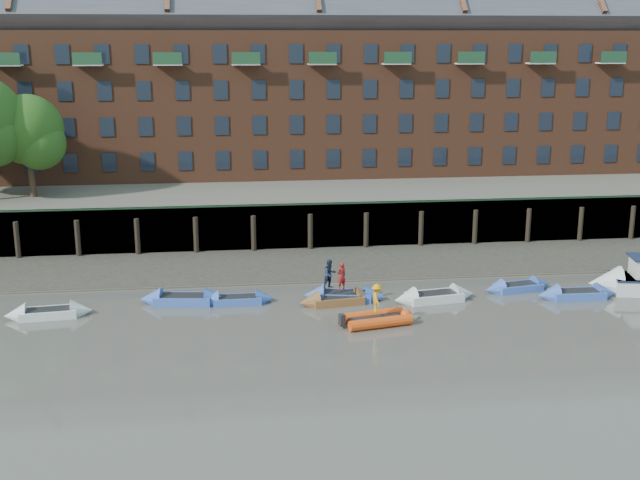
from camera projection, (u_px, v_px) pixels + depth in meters
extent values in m
plane|color=#59544D|center=(406.00, 372.00, 36.18)|extent=(220.00, 220.00, 0.00)
cube|color=#3D382F|center=(346.00, 263.00, 53.50)|extent=(110.00, 8.00, 0.50)
cube|color=#4C4336|center=(354.00, 278.00, 50.23)|extent=(110.00, 1.60, 0.10)
cube|color=#2D2A26|center=(337.00, 225.00, 57.34)|extent=(110.00, 0.80, 3.20)
cylinder|color=black|center=(17.00, 241.00, 54.25)|extent=(0.36, 0.36, 2.60)
cylinder|color=black|center=(78.00, 239.00, 54.71)|extent=(0.36, 0.36, 2.60)
cylinder|color=black|center=(137.00, 237.00, 55.18)|extent=(0.36, 0.36, 2.60)
cylinder|color=black|center=(196.00, 235.00, 55.64)|extent=(0.36, 0.36, 2.60)
cylinder|color=black|center=(254.00, 234.00, 56.10)|extent=(0.36, 0.36, 2.60)
cylinder|color=black|center=(310.00, 232.00, 56.56)|extent=(0.36, 0.36, 2.60)
cylinder|color=black|center=(366.00, 231.00, 57.02)|extent=(0.36, 0.36, 2.60)
cylinder|color=black|center=(421.00, 229.00, 57.48)|extent=(0.36, 0.36, 2.60)
cylinder|color=black|center=(475.00, 228.00, 57.94)|extent=(0.36, 0.36, 2.60)
cylinder|color=black|center=(528.00, 226.00, 58.41)|extent=(0.36, 0.36, 2.60)
cylinder|color=black|center=(581.00, 225.00, 58.87)|extent=(0.36, 0.36, 2.60)
cylinder|color=black|center=(632.00, 223.00, 59.33)|extent=(0.36, 0.36, 2.60)
cube|color=#264C2D|center=(338.00, 204.00, 56.65)|extent=(110.00, 0.06, 0.10)
cube|color=#5E594D|center=(316.00, 190.00, 70.43)|extent=(110.00, 28.00, 3.20)
cube|color=brown|center=(314.00, 102.00, 69.53)|extent=(80.00, 10.00, 12.00)
cube|color=#42444C|center=(314.00, 16.00, 67.76)|extent=(80.60, 15.56, 15.56)
cube|color=black|center=(31.00, 164.00, 63.07)|extent=(1.10, 0.12, 1.50)
cube|color=black|center=(71.00, 163.00, 63.42)|extent=(1.10, 0.12, 1.50)
cube|color=black|center=(109.00, 162.00, 63.77)|extent=(1.10, 0.12, 1.50)
cube|color=black|center=(148.00, 162.00, 64.11)|extent=(1.10, 0.12, 1.50)
cube|color=black|center=(186.00, 161.00, 64.46)|extent=(1.10, 0.12, 1.50)
cube|color=black|center=(223.00, 160.00, 64.81)|extent=(1.10, 0.12, 1.50)
cube|color=black|center=(260.00, 160.00, 65.15)|extent=(1.10, 0.12, 1.50)
cube|color=black|center=(297.00, 159.00, 65.50)|extent=(1.10, 0.12, 1.50)
cube|color=black|center=(333.00, 158.00, 65.84)|extent=(1.10, 0.12, 1.50)
cube|color=black|center=(369.00, 158.00, 66.19)|extent=(1.10, 0.12, 1.50)
cube|color=black|center=(405.00, 157.00, 66.54)|extent=(1.10, 0.12, 1.50)
cube|color=black|center=(440.00, 156.00, 66.88)|extent=(1.10, 0.12, 1.50)
cube|color=black|center=(475.00, 156.00, 67.23)|extent=(1.10, 0.12, 1.50)
cube|color=black|center=(509.00, 155.00, 67.57)|extent=(1.10, 0.12, 1.50)
cube|color=black|center=(543.00, 155.00, 67.92)|extent=(1.10, 0.12, 1.50)
cube|color=black|center=(577.00, 154.00, 68.27)|extent=(1.10, 0.12, 1.50)
cube|color=black|center=(610.00, 153.00, 68.61)|extent=(1.10, 0.12, 1.50)
cube|color=black|center=(28.00, 128.00, 62.39)|extent=(1.10, 0.12, 1.50)
cube|color=black|center=(68.00, 128.00, 62.73)|extent=(1.10, 0.12, 1.50)
cube|color=black|center=(107.00, 127.00, 63.08)|extent=(1.10, 0.12, 1.50)
cube|color=black|center=(146.00, 127.00, 63.43)|extent=(1.10, 0.12, 1.50)
cube|color=black|center=(184.00, 126.00, 63.77)|extent=(1.10, 0.12, 1.50)
cube|color=black|center=(222.00, 126.00, 64.12)|extent=(1.10, 0.12, 1.50)
cube|color=black|center=(259.00, 125.00, 64.46)|extent=(1.10, 0.12, 1.50)
cube|color=black|center=(297.00, 125.00, 64.81)|extent=(1.10, 0.12, 1.50)
cube|color=black|center=(333.00, 124.00, 65.16)|extent=(1.10, 0.12, 1.50)
cube|color=black|center=(370.00, 124.00, 65.50)|extent=(1.10, 0.12, 1.50)
cube|color=black|center=(405.00, 123.00, 65.85)|extent=(1.10, 0.12, 1.50)
cube|color=black|center=(441.00, 123.00, 66.19)|extent=(1.10, 0.12, 1.50)
cube|color=black|center=(476.00, 122.00, 66.54)|extent=(1.10, 0.12, 1.50)
cube|color=black|center=(511.00, 122.00, 66.89)|extent=(1.10, 0.12, 1.50)
cube|color=black|center=(545.00, 121.00, 67.23)|extent=(1.10, 0.12, 1.50)
cube|color=black|center=(580.00, 121.00, 67.58)|extent=(1.10, 0.12, 1.50)
cube|color=black|center=(613.00, 121.00, 67.92)|extent=(1.10, 0.12, 1.50)
cube|color=black|center=(25.00, 92.00, 61.70)|extent=(1.10, 0.12, 1.50)
cube|color=black|center=(65.00, 91.00, 62.05)|extent=(1.10, 0.12, 1.50)
cube|color=black|center=(105.00, 91.00, 62.39)|extent=(1.10, 0.12, 1.50)
cube|color=black|center=(144.00, 91.00, 62.74)|extent=(1.10, 0.12, 1.50)
cube|color=black|center=(183.00, 90.00, 63.08)|extent=(1.10, 0.12, 1.50)
cube|color=black|center=(221.00, 90.00, 63.43)|extent=(1.10, 0.12, 1.50)
cube|color=black|center=(259.00, 90.00, 63.78)|extent=(1.10, 0.12, 1.50)
cube|color=black|center=(296.00, 90.00, 64.12)|extent=(1.10, 0.12, 1.50)
cube|color=black|center=(333.00, 89.00, 64.47)|extent=(1.10, 0.12, 1.50)
cube|color=black|center=(370.00, 89.00, 64.81)|extent=(1.10, 0.12, 1.50)
cube|color=black|center=(406.00, 89.00, 65.16)|extent=(1.10, 0.12, 1.50)
cube|color=black|center=(442.00, 88.00, 65.51)|extent=(1.10, 0.12, 1.50)
cube|color=black|center=(478.00, 88.00, 65.85)|extent=(1.10, 0.12, 1.50)
cube|color=black|center=(513.00, 88.00, 66.20)|extent=(1.10, 0.12, 1.50)
cube|color=black|center=(548.00, 88.00, 66.54)|extent=(1.10, 0.12, 1.50)
cube|color=black|center=(582.00, 87.00, 66.89)|extent=(1.10, 0.12, 1.50)
cube|color=black|center=(616.00, 87.00, 67.24)|extent=(1.10, 0.12, 1.50)
cube|color=black|center=(22.00, 54.00, 61.01)|extent=(1.10, 0.12, 1.50)
cube|color=black|center=(62.00, 54.00, 61.36)|extent=(1.10, 0.12, 1.50)
cube|color=black|center=(102.00, 54.00, 61.70)|extent=(1.10, 0.12, 1.50)
cube|color=black|center=(142.00, 54.00, 62.05)|extent=(1.10, 0.12, 1.50)
cube|color=black|center=(181.00, 54.00, 62.40)|extent=(1.10, 0.12, 1.50)
cube|color=black|center=(220.00, 54.00, 62.74)|extent=(1.10, 0.12, 1.50)
cube|color=black|center=(258.00, 54.00, 63.09)|extent=(1.10, 0.12, 1.50)
cube|color=black|center=(296.00, 54.00, 63.43)|extent=(1.10, 0.12, 1.50)
cube|color=black|center=(334.00, 54.00, 63.78)|extent=(1.10, 0.12, 1.50)
cube|color=black|center=(371.00, 53.00, 64.13)|extent=(1.10, 0.12, 1.50)
cube|color=black|center=(407.00, 53.00, 64.47)|extent=(1.10, 0.12, 1.50)
cube|color=black|center=(444.00, 53.00, 64.82)|extent=(1.10, 0.12, 1.50)
cube|color=black|center=(480.00, 53.00, 65.16)|extent=(1.10, 0.12, 1.50)
cube|color=black|center=(515.00, 53.00, 65.51)|extent=(1.10, 0.12, 1.50)
cube|color=black|center=(550.00, 53.00, 65.86)|extent=(1.10, 0.12, 1.50)
cube|color=black|center=(585.00, 53.00, 66.20)|extent=(1.10, 0.12, 1.50)
cube|color=black|center=(619.00, 53.00, 66.55)|extent=(1.10, 0.12, 1.50)
cylinder|color=#3A281C|center=(31.00, 170.00, 58.83)|extent=(0.44, 0.44, 4.00)
sphere|color=#2B5619|center=(28.00, 130.00, 58.10)|extent=(5.12, 5.12, 5.12)
cube|color=silver|center=(49.00, 313.00, 43.17)|extent=(3.07, 1.64, 0.46)
cone|color=silver|center=(82.00, 311.00, 43.55)|extent=(1.28, 1.45, 1.33)
cone|color=silver|center=(15.00, 316.00, 42.79)|extent=(1.28, 1.45, 1.33)
cube|color=black|center=(48.00, 309.00, 43.12)|extent=(2.55, 1.26, 0.06)
cube|color=#3A5EB9|center=(183.00, 299.00, 45.38)|extent=(3.33, 1.81, 0.50)
cone|color=#3A5EB9|center=(216.00, 299.00, 45.37)|extent=(1.40, 1.58, 1.44)
cone|color=#3A5EB9|center=(151.00, 299.00, 45.38)|extent=(1.40, 1.58, 1.44)
cube|color=black|center=(183.00, 296.00, 45.32)|extent=(2.76, 1.39, 0.06)
cube|color=#3A5EB9|center=(237.00, 300.00, 45.40)|extent=(2.73, 1.27, 0.42)
cone|color=#3A5EB9|center=(265.00, 299.00, 45.61)|extent=(1.07, 1.24, 1.22)
cone|color=#3A5EB9|center=(209.00, 301.00, 45.19)|extent=(1.07, 1.24, 1.22)
cube|color=black|center=(237.00, 297.00, 45.36)|extent=(2.27, 0.96, 0.06)
cube|color=brown|center=(337.00, 300.00, 45.34)|extent=(3.04, 1.70, 0.45)
cone|color=brown|center=(366.00, 298.00, 45.77)|extent=(1.30, 1.45, 1.30)
cone|color=brown|center=(309.00, 303.00, 44.92)|extent=(1.30, 1.45, 1.30)
cube|color=black|center=(338.00, 297.00, 45.29)|extent=(2.51, 1.31, 0.06)
cube|color=#3A5EB9|center=(345.00, 296.00, 46.02)|extent=(3.24, 1.91, 0.47)
cone|color=#3A5EB9|center=(376.00, 297.00, 45.90)|extent=(1.41, 1.57, 1.37)
cone|color=#3A5EB9|center=(314.00, 295.00, 46.13)|extent=(1.41, 1.57, 1.37)
cube|color=black|center=(345.00, 292.00, 45.96)|extent=(2.68, 1.48, 0.06)
cube|color=silver|center=(434.00, 297.00, 45.83)|extent=(3.33, 1.90, 0.49)
cone|color=silver|center=(464.00, 294.00, 46.32)|extent=(1.43, 1.59, 1.42)
cone|color=silver|center=(405.00, 300.00, 45.34)|extent=(1.43, 1.59, 1.42)
cube|color=black|center=(435.00, 293.00, 45.78)|extent=(2.75, 1.47, 0.06)
cube|color=#3A5EB9|center=(518.00, 287.00, 47.72)|extent=(2.94, 1.72, 0.43)
cone|color=#3A5EB9|center=(542.00, 285.00, 48.18)|extent=(1.28, 1.42, 1.25)
cone|color=#3A5EB9|center=(494.00, 290.00, 47.26)|extent=(1.28, 1.42, 1.25)
cube|color=black|center=(518.00, 284.00, 47.67)|extent=(2.43, 1.33, 0.06)
cube|color=#3A5EB9|center=(577.00, 294.00, 46.31)|extent=(3.03, 1.39, 0.47)
cone|color=#3A5EB9|center=(606.00, 293.00, 46.49)|extent=(1.19, 1.37, 1.36)
cone|color=#3A5EB9|center=(548.00, 295.00, 46.12)|extent=(1.19, 1.37, 1.36)
cube|color=black|center=(577.00, 291.00, 46.25)|extent=(2.53, 1.05, 0.06)
cylinder|color=#E84810|center=(372.00, 315.00, 42.68)|extent=(3.51, 1.30, 0.57)
cylinder|color=#E84810|center=(381.00, 323.00, 41.57)|extent=(3.51, 1.30, 0.57)
sphere|color=#E84810|center=(406.00, 315.00, 42.68)|extent=(0.66, 0.66, 0.66)
cube|color=black|center=(376.00, 319.00, 42.13)|extent=(3.03, 1.59, 0.20)
cone|color=silver|center=(604.00, 284.00, 47.47)|extent=(2.21, 2.49, 2.20)
imported|color=maroon|center=(341.00, 276.00, 44.92)|extent=(0.69, 0.61, 1.59)
imported|color=#19233F|center=(330.00, 274.00, 45.14)|extent=(1.02, 0.95, 1.67)
imported|color=orange|center=(377.00, 299.00, 41.88)|extent=(0.59, 1.02, 1.58)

